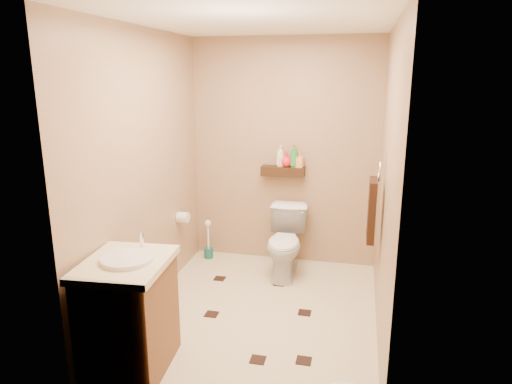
# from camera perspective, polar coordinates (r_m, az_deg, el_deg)

# --- Properties ---
(ground) EXTENTS (2.50, 2.50, 0.00)m
(ground) POSITION_cam_1_polar(r_m,az_deg,el_deg) (4.12, 0.31, -14.77)
(ground) COLOR beige
(ground) RESTS_ON ground
(wall_back) EXTENTS (2.00, 0.04, 2.40)m
(wall_back) POSITION_cam_1_polar(r_m,az_deg,el_deg) (4.89, 3.57, 4.86)
(wall_back) COLOR #A27E5C
(wall_back) RESTS_ON ground
(wall_front) EXTENTS (2.00, 0.04, 2.40)m
(wall_front) POSITION_cam_1_polar(r_m,az_deg,el_deg) (2.53, -5.93, -4.35)
(wall_front) COLOR #A27E5C
(wall_front) RESTS_ON ground
(wall_left) EXTENTS (0.04, 2.50, 2.40)m
(wall_left) POSITION_cam_1_polar(r_m,az_deg,el_deg) (4.02, -13.72, 2.39)
(wall_left) COLOR #A27E5C
(wall_left) RESTS_ON ground
(wall_right) EXTENTS (0.04, 2.50, 2.40)m
(wall_right) POSITION_cam_1_polar(r_m,az_deg,el_deg) (3.61, 16.03, 0.88)
(wall_right) COLOR #A27E5C
(wall_right) RESTS_ON ground
(ceiling) EXTENTS (2.00, 2.50, 0.02)m
(ceiling) POSITION_cam_1_polar(r_m,az_deg,el_deg) (3.62, 0.36, 20.61)
(ceiling) COLOR white
(ceiling) RESTS_ON wall_back
(wall_shelf) EXTENTS (0.46, 0.14, 0.10)m
(wall_shelf) POSITION_cam_1_polar(r_m,az_deg,el_deg) (4.85, 3.38, 2.61)
(wall_shelf) COLOR #35200E
(wall_shelf) RESTS_ON wall_back
(floor_accents) EXTENTS (1.12, 1.37, 0.01)m
(floor_accents) POSITION_cam_1_polar(r_m,az_deg,el_deg) (4.09, 0.62, -15.00)
(floor_accents) COLOR black
(floor_accents) RESTS_ON ground
(toilet) EXTENTS (0.42, 0.70, 0.69)m
(toilet) POSITION_cam_1_polar(r_m,az_deg,el_deg) (4.70, 3.72, -6.33)
(toilet) COLOR white
(toilet) RESTS_ON ground
(vanity) EXTENTS (0.60, 0.70, 0.94)m
(vanity) POSITION_cam_1_polar(r_m,az_deg,el_deg) (3.36, -15.58, -14.43)
(vanity) COLOR brown
(vanity) RESTS_ON ground
(toilet_brush) EXTENTS (0.10, 0.10, 0.45)m
(toilet_brush) POSITION_cam_1_polar(r_m,az_deg,el_deg) (5.20, -5.96, -6.56)
(toilet_brush) COLOR #175C51
(toilet_brush) RESTS_ON ground
(towel_ring) EXTENTS (0.12, 0.30, 0.76)m
(towel_ring) POSITION_cam_1_polar(r_m,az_deg,el_deg) (3.91, 14.34, -1.84)
(towel_ring) COLOR silver
(towel_ring) RESTS_ON wall_right
(toilet_paper) EXTENTS (0.12, 0.11, 0.12)m
(toilet_paper) POSITION_cam_1_polar(r_m,az_deg,el_deg) (4.72, -9.14, -3.14)
(toilet_paper) COLOR white
(toilet_paper) RESTS_ON wall_left
(bottle_a) EXTENTS (0.12, 0.12, 0.23)m
(bottle_a) POSITION_cam_1_polar(r_m,az_deg,el_deg) (4.82, 3.05, 4.54)
(bottle_a) COLOR silver
(bottle_a) RESTS_ON wall_shelf
(bottle_b) EXTENTS (0.09, 0.09, 0.15)m
(bottle_b) POSITION_cam_1_polar(r_m,az_deg,el_deg) (4.83, 3.19, 4.07)
(bottle_b) COLOR gold
(bottle_b) RESTS_ON wall_shelf
(bottle_c) EXTENTS (0.17, 0.17, 0.16)m
(bottle_c) POSITION_cam_1_polar(r_m,az_deg,el_deg) (4.82, 3.79, 4.08)
(bottle_c) COLOR red
(bottle_c) RESTS_ON wall_shelf
(bottle_d) EXTENTS (0.13, 0.13, 0.24)m
(bottle_d) POSITION_cam_1_polar(r_m,az_deg,el_deg) (4.80, 4.79, 4.51)
(bottle_d) COLOR #2C8535
(bottle_d) RESTS_ON wall_shelf
(bottle_e) EXTENTS (0.09, 0.08, 0.17)m
(bottle_e) POSITION_cam_1_polar(r_m,az_deg,el_deg) (4.80, 5.48, 4.07)
(bottle_e) COLOR #E9984D
(bottle_e) RESTS_ON wall_shelf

